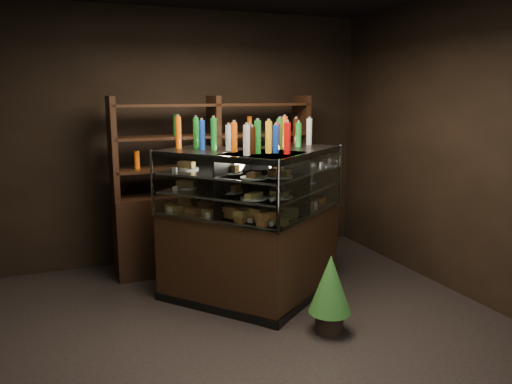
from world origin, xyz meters
The scene contains 7 objects.
ground centered at (0.00, 0.00, 0.00)m, with size 5.00×5.00×0.00m, color black.
room_shell centered at (0.00, 0.00, 1.94)m, with size 5.02×5.02×3.01m.
display_case centered at (0.50, 0.91, 0.50)m, with size 1.97×1.50×1.50m.
food_display centered at (0.50, 0.91, 1.11)m, with size 1.55×1.07×0.46m.
bottles_top centered at (0.50, 0.92, 1.64)m, with size 1.37×0.93×0.30m.
potted_conifer centered at (0.82, 0.02, 0.45)m, with size 0.37×0.37×0.78m.
back_shelving centered at (0.43, 2.05, 0.61)m, with size 2.34×0.49×2.00m.
Camera 1 is at (-1.25, -3.46, 2.03)m, focal length 35.00 mm.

